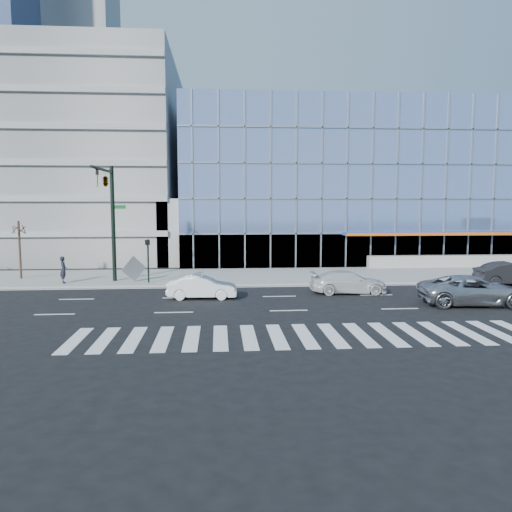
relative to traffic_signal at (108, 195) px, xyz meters
The scene contains 15 objects.
ground 13.41m from the traffic_signal, 22.56° to the right, with size 160.00×160.00×0.00m, color black.
sidewalk 13.03m from the traffic_signal, 17.33° to the left, with size 120.00×8.00×0.15m, color gray.
theatre_building 32.95m from the traffic_signal, 40.61° to the left, with size 42.00×26.00×15.00m, color #7D98D1.
parking_garage 23.56m from the traffic_signal, 112.79° to the left, with size 24.00×24.00×20.00m, color gray.
ramp_block 14.68m from the traffic_signal, 69.59° to the left, with size 6.00×8.00×6.00m, color gray.
tower_backdrop 70.43m from the traffic_signal, 106.19° to the left, with size 14.00×14.00×48.00m, color gray.
traffic_signal is the anchor object (origin of this frame).
ped_signal_post 4.75m from the traffic_signal, ahead, with size 0.30×0.33×3.00m.
street_tree_near 7.96m from the traffic_signal, 157.29° to the left, with size 1.10×1.10×4.23m.
silver_suv 23.46m from the traffic_signal, 20.19° to the right, with size 2.70×5.85×1.63m, color #ACACB1.
white_suv 16.81m from the traffic_signal, 13.83° to the right, with size 1.95×4.80×1.39m, color silver.
white_sedan 9.70m from the traffic_signal, 37.36° to the right, with size 1.43×4.10×1.35m, color white.
dark_sedan 28.00m from the traffic_signal, ahead, with size 1.65×4.74×1.56m, color black.
pedestrian 6.09m from the traffic_signal, 169.07° to the left, with size 0.67×0.44×1.85m, color black.
tilted_panel 5.36m from the traffic_signal, 30.94° to the left, with size 1.30×0.06×1.30m, color gray.
Camera 1 is at (-3.65, -29.55, 5.65)m, focal length 35.00 mm.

